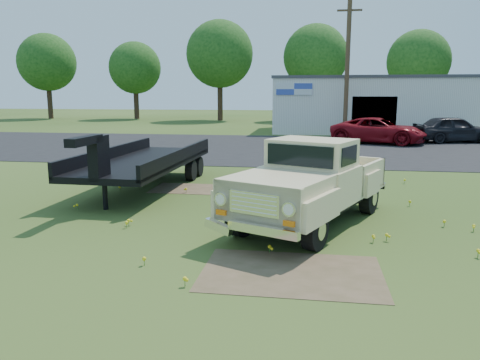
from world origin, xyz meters
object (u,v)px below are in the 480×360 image
vintage_pickup_truck (311,182)px  red_pickup (378,131)px  dark_sedan (453,129)px  flatbed_trailer (144,157)px

vintage_pickup_truck → red_pickup: bearing=101.9°
red_pickup → dark_sedan: bearing=-55.2°
dark_sedan → red_pickup: bearing=92.7°
vintage_pickup_truck → dark_sedan: vintage_pickup_truck is taller
red_pickup → vintage_pickup_truck: bearing=-173.4°
flatbed_trailer → dark_sedan: (13.54, 15.94, -0.19)m
dark_sedan → flatbed_trailer: bearing=126.3°
vintage_pickup_truck → red_pickup: size_ratio=1.00×
vintage_pickup_truck → flatbed_trailer: (-5.14, 3.30, 0.01)m
flatbed_trailer → red_pickup: size_ratio=1.34×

